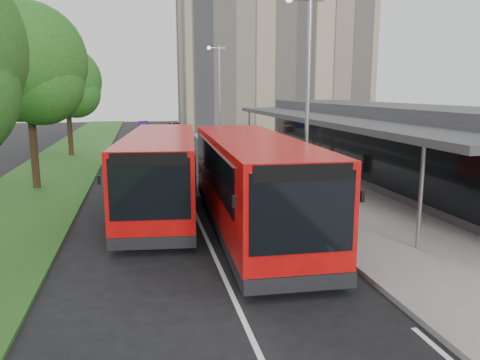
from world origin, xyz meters
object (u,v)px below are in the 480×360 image
at_px(lamp_post_far, 218,91).
at_px(bus_main, 252,184).
at_px(tree_far, 67,86).
at_px(lamp_post_near, 306,91).
at_px(bollard, 243,148).
at_px(car_near, 175,127).
at_px(litter_bin, 289,165).
at_px(car_far, 143,125).
at_px(bus_second, 162,172).
at_px(tree_mid, 27,70).

relative_size(lamp_post_far, bus_main, 0.70).
xyz_separation_m(tree_far, lamp_post_near, (11.13, -19.05, -0.35)).
bearing_deg(bollard, car_near, 98.50).
bearing_deg(litter_bin, car_far, 102.77).
height_order(tree_far, bus_second, tree_far).
height_order(tree_mid, lamp_post_near, tree_mid).
distance_m(tree_mid, car_far, 35.62).
distance_m(bus_second, bollard, 15.07).
height_order(lamp_post_near, bus_main, lamp_post_near).
height_order(lamp_post_near, bollard, lamp_post_near).
height_order(lamp_post_far, bollard, lamp_post_far).
distance_m(bus_second, litter_bin, 9.58).
bearing_deg(lamp_post_far, litter_bin, -80.81).
xyz_separation_m(tree_mid, litter_bin, (13.10, 0.75, -5.05)).
bearing_deg(litter_bin, bollard, 97.63).
distance_m(tree_mid, car_near, 31.47).
bearing_deg(litter_bin, lamp_post_far, 99.19).
bearing_deg(bus_main, litter_bin, 67.05).
xyz_separation_m(car_near, car_far, (-3.51, 5.06, -0.11)).
bearing_deg(bus_main, lamp_post_far, 85.51).
distance_m(lamp_post_near, bollard, 15.88).
bearing_deg(tree_far, lamp_post_near, -59.71).
xyz_separation_m(lamp_post_far, bollard, (0.96, -4.66, -3.99)).
bearing_deg(lamp_post_near, car_far, 97.82).
bearing_deg(car_near, lamp_post_near, -93.70).
height_order(bus_main, litter_bin, bus_main).
xyz_separation_m(lamp_post_far, car_far, (-5.75, 21.89, -4.18)).
bearing_deg(bus_main, lamp_post_near, 37.20).
height_order(lamp_post_far, car_near, lamp_post_far).
distance_m(tree_far, car_far, 23.89).
bearing_deg(bus_main, tree_far, 114.60).
height_order(bollard, car_near, bollard).
bearing_deg(car_near, lamp_post_far, -89.59).
bearing_deg(bus_second, tree_far, 114.39).
distance_m(tree_far, litter_bin, 17.83).
bearing_deg(lamp_post_far, bollard, -78.31).
relative_size(tree_mid, tree_far, 1.12).
height_order(tree_far, car_near, tree_far).
bearing_deg(bollard, bus_main, -101.33).
xyz_separation_m(tree_mid, lamp_post_far, (11.13, 12.95, -0.97)).
xyz_separation_m(lamp_post_near, bus_second, (-5.33, 1.67, -3.15)).
relative_size(bus_main, car_near, 3.02).
bearing_deg(tree_far, litter_bin, -40.64).
height_order(bus_main, car_far, bus_main).
relative_size(litter_bin, car_far, 0.30).
distance_m(lamp_post_far, bollard, 6.21).
bearing_deg(car_far, litter_bin, -72.83).
xyz_separation_m(tree_mid, bus_second, (5.80, -5.38, -4.12)).
height_order(lamp_post_near, bus_second, lamp_post_near).
bearing_deg(lamp_post_near, bollard, 86.40).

